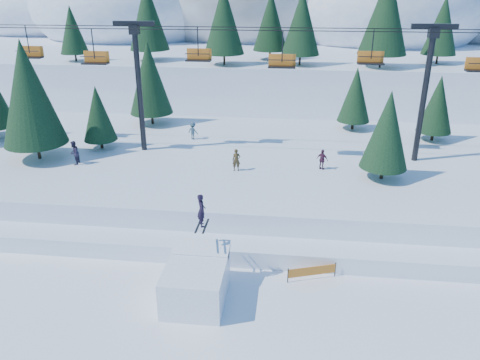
# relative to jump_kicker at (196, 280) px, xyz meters

# --- Properties ---
(ground) EXTENTS (160.00, 160.00, 0.00)m
(ground) POSITION_rel_jump_kicker_xyz_m (1.30, -1.90, -1.17)
(ground) COLOR white
(ground) RESTS_ON ground
(mid_shelf) EXTENTS (70.00, 22.00, 2.50)m
(mid_shelf) POSITION_rel_jump_kicker_xyz_m (1.30, 16.10, 0.08)
(mid_shelf) COLOR white
(mid_shelf) RESTS_ON ground
(berm) EXTENTS (70.00, 6.00, 1.10)m
(berm) POSITION_rel_jump_kicker_xyz_m (1.30, 6.10, -0.62)
(berm) COLOR white
(berm) RESTS_ON ground
(mountain_ridge) EXTENTS (119.00, 60.00, 26.46)m
(mountain_ridge) POSITION_rel_jump_kicker_xyz_m (-3.78, 71.41, 8.47)
(mountain_ridge) COLOR white
(mountain_ridge) RESTS_ON ground
(jump_kicker) EXTENTS (3.07, 4.32, 5.41)m
(jump_kicker) POSITION_rel_jump_kicker_xyz_m (0.00, 0.00, 0.00)
(jump_kicker) COLOR white
(jump_kicker) RESTS_ON ground
(chairlift) EXTENTS (46.00, 3.21, 10.28)m
(chairlift) POSITION_rel_jump_kicker_xyz_m (2.40, 16.15, 8.15)
(chairlift) COLOR black
(chairlift) RESTS_ON mid_shelf
(conifer_stand) EXTENTS (60.35, 15.57, 9.25)m
(conifer_stand) POSITION_rel_jump_kicker_xyz_m (1.66, 16.96, 5.68)
(conifer_stand) COLOR black
(conifer_stand) RESTS_ON mid_shelf
(distant_skiers) EXTENTS (19.72, 8.18, 1.87)m
(distant_skiers) POSITION_rel_jump_kicker_xyz_m (-4.69, 14.34, 2.17)
(distant_skiers) COLOR #41331A
(distant_skiers) RESTS_ON mid_shelf
(banner_near) EXTENTS (2.71, 0.96, 0.90)m
(banner_near) POSITION_rel_jump_kicker_xyz_m (6.06, 2.48, -0.63)
(banner_near) COLOR black
(banner_near) RESTS_ON ground
(banner_far) EXTENTS (2.67, 1.08, 0.90)m
(banner_far) POSITION_rel_jump_kicker_xyz_m (12.87, 4.77, -0.63)
(banner_far) COLOR black
(banner_far) RESTS_ON ground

